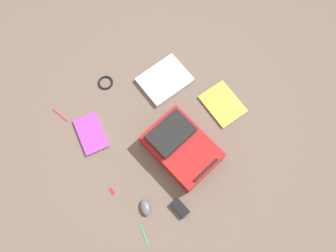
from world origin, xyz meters
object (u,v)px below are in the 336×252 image
power_brick (180,208)px  usb_stick (112,191)px  backpack (181,147)px  pen_black (145,237)px  pen_blue (60,115)px  laptop (165,80)px  book_comic (91,134)px  cable_coil (106,83)px  book_manual (223,104)px  computer_mouse (145,208)px

power_brick → usb_stick: size_ratio=2.52×
backpack → pen_black: bearing=33.1°
power_brick → pen_blue: size_ratio=0.82×
backpack → laptop: (-0.20, -0.47, -0.06)m
book_comic → power_brick: (-0.21, 0.73, 0.01)m
power_brick → pen_blue: power_brick is taller
book_comic → cable_coil: size_ratio=2.73×
book_manual → power_brick: power_brick is taller
book_comic → laptop: bearing=-175.6°
book_manual → backpack: bearing=12.9°
power_brick → book_comic: bearing=-74.0°
laptop → book_comic: laptop is taller
book_comic → book_manual: book_comic is taller
computer_mouse → power_brick: 0.21m
power_brick → cable_coil: bearing=-93.6°
laptop → pen_black: (0.68, 0.79, -0.01)m
power_brick → pen_blue: 1.02m
book_manual → pen_blue: 1.11m
book_comic → pen_black: (0.06, 0.74, -0.01)m
laptop → pen_blue: bearing=-14.5°
cable_coil → pen_blue: (0.38, 0.03, -0.00)m
computer_mouse → usb_stick: (0.12, -0.21, -0.02)m
laptop → book_manual: 0.44m
laptop → computer_mouse: size_ratio=3.43×
computer_mouse → book_comic: bearing=-67.3°
backpack → book_comic: backpack is taller
book_comic → book_manual: bearing=159.0°
book_manual → computer_mouse: 0.86m
book_manual → computer_mouse: bearing=18.9°
pen_black → laptop: bearing=-130.9°
backpack → pen_blue: (0.54, -0.66, -0.07)m
backpack → pen_black: backpack is taller
backpack → laptop: backpack is taller
backpack → book_comic: 0.60m
book_manual → power_brick: bearing=32.1°
cable_coil → power_brick: size_ratio=0.93×
laptop → cable_coil: laptop is taller
book_manual → computer_mouse: computer_mouse is taller
laptop → computer_mouse: computer_mouse is taller
backpack → cable_coil: 0.71m
book_manual → usb_stick: 0.93m
pen_blue → usb_stick: (-0.03, 0.64, -0.00)m
pen_blue → usb_stick: size_ratio=3.06×
power_brick → usb_stick: bearing=-48.4°
laptop → power_brick: power_brick is taller
book_comic → cable_coil: 0.38m
computer_mouse → cable_coil: 0.90m
book_manual → usb_stick: size_ratio=6.21×
laptop → usb_stick: bearing=32.3°
book_manual → cable_coil: size_ratio=2.66×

